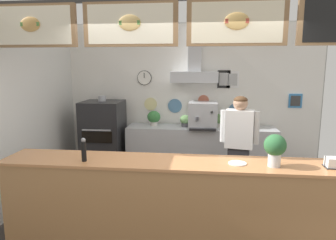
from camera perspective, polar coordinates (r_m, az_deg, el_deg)
name	(u,v)px	position (r m, az deg, el deg)	size (l,w,h in m)	color
ground_plane	(181,237)	(4.01, 2.36, -20.75)	(6.07, 6.07, 0.00)	#3F3A38
back_wall_assembly	(191,94)	(5.81, 4.21, 4.79)	(4.82, 2.64, 2.83)	#9E9E99
service_counter	(180,205)	(3.59, 2.18, -15.39)	(3.96, 0.59, 1.02)	#B77F4C
back_prep_counter	(200,152)	(5.79, 5.98, -5.93)	(2.69, 0.56, 0.94)	#B7BABF
pizza_oven	(104,139)	(5.89, -11.78, -3.38)	(0.72, 0.73, 1.50)	#232326
shop_worker	(239,147)	(4.58, 12.89, -4.92)	(0.54, 0.29, 1.63)	#232328
espresso_machine	(203,115)	(5.61, 6.42, 0.91)	(0.51, 0.57, 0.46)	#B7BABF
potted_basil	(154,117)	(5.74, -2.62, 0.47)	(0.25, 0.25, 0.28)	beige
potted_thyme	(252,121)	(5.73, 15.27, -0.10)	(0.19, 0.19, 0.24)	#9E563D
potted_rosemary	(185,120)	(5.68, 3.18, -0.07)	(0.19, 0.19, 0.22)	#4C4C51
potted_oregano	(219,120)	(5.65, 9.40, 0.05)	(0.20, 0.20, 0.25)	beige
napkin_holder	(332,163)	(3.60, 28.03, -7.00)	(0.16, 0.15, 0.12)	#262628
condiment_plate	(237,163)	(3.39, 12.66, -7.78)	(0.19, 0.19, 0.01)	white
basil_vase	(275,148)	(3.36, 19.09, -4.97)	(0.23, 0.23, 0.34)	silver
pepper_grinder	(84,150)	(3.49, -15.25, -5.31)	(0.05, 0.05, 0.26)	black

